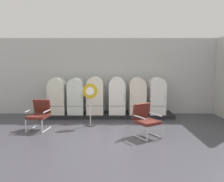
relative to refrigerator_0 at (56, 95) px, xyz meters
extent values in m
cube|color=#3C3B42|center=(1.98, -2.92, -0.94)|extent=(12.00, 10.00, 0.05)
cube|color=#BCBBBC|center=(1.98, 0.74, 0.69)|extent=(11.76, 0.12, 3.21)
cube|color=#47443F|center=(1.98, 0.74, 1.95)|extent=(11.76, 0.07, 0.06)
cube|color=black|center=(1.98, 0.11, -0.84)|extent=(5.30, 0.95, 0.15)
cube|color=silver|center=(0.00, 0.00, -0.20)|extent=(0.65, 0.66, 1.13)
cylinder|color=silver|center=(0.00, 0.00, 0.36)|extent=(0.65, 0.64, 0.65)
cube|color=#383838|center=(0.00, -0.33, -0.41)|extent=(0.60, 0.01, 0.01)
cylinder|color=silver|center=(-0.26, -0.34, -0.07)|extent=(0.02, 0.02, 0.28)
cube|color=silver|center=(0.75, 0.01, -0.20)|extent=(0.62, 0.67, 1.13)
cylinder|color=silver|center=(0.75, 0.01, 0.37)|extent=(0.62, 0.66, 0.62)
cube|color=#383838|center=(0.75, -0.33, -0.40)|extent=(0.57, 0.01, 0.01)
cylinder|color=silver|center=(1.00, -0.34, -0.06)|extent=(0.02, 0.02, 0.28)
cube|color=silver|center=(1.51, -0.02, -0.18)|extent=(0.66, 0.62, 1.16)
cylinder|color=silver|center=(1.51, -0.02, 0.40)|extent=(0.66, 0.61, 0.66)
cube|color=#383838|center=(1.51, -0.33, -0.39)|extent=(0.61, 0.01, 0.01)
cylinder|color=silver|center=(1.24, -0.34, -0.05)|extent=(0.02, 0.02, 0.28)
cube|color=white|center=(2.37, 0.02, -0.19)|extent=(0.64, 0.70, 1.16)
cylinder|color=white|center=(2.37, 0.02, 0.39)|extent=(0.64, 0.69, 0.64)
cube|color=#383838|center=(2.37, -0.33, -0.40)|extent=(0.59, 0.01, 0.01)
cylinder|color=silver|center=(2.64, -0.34, -0.05)|extent=(0.02, 0.02, 0.28)
cube|color=silver|center=(3.19, 0.00, -0.20)|extent=(0.64, 0.66, 1.13)
cylinder|color=silver|center=(3.19, 0.00, 0.37)|extent=(0.64, 0.65, 0.64)
cube|color=#383838|center=(3.19, -0.33, -0.40)|extent=(0.59, 0.01, 0.01)
cylinder|color=silver|center=(2.92, -0.34, -0.06)|extent=(0.02, 0.02, 0.28)
cube|color=white|center=(3.97, -0.01, -0.19)|extent=(0.62, 0.64, 1.15)
cylinder|color=white|center=(3.97, -0.01, 0.38)|extent=(0.62, 0.63, 0.62)
cube|color=#383838|center=(3.97, -0.33, -0.40)|extent=(0.57, 0.01, 0.01)
cylinder|color=silver|center=(4.22, -0.34, -0.06)|extent=(0.02, 0.02, 0.28)
cylinder|color=silver|center=(-0.46, -1.73, -0.90)|extent=(0.12, 0.64, 0.04)
cylinder|color=silver|center=(-0.50, -2.02, -0.70)|extent=(0.04, 0.04, 0.38)
cylinder|color=silver|center=(0.07, -1.80, -0.90)|extent=(0.12, 0.64, 0.04)
cylinder|color=silver|center=(0.03, -2.09, -0.70)|extent=(0.04, 0.04, 0.38)
cube|color=#59211A|center=(-0.19, -1.76, -0.47)|extent=(0.64, 0.65, 0.09)
cube|color=#59211A|center=(-0.15, -1.46, -0.19)|extent=(0.59, 0.24, 0.47)
cylinder|color=silver|center=(-0.49, -1.72, -0.28)|extent=(0.11, 0.52, 0.04)
cylinder|color=silver|center=(0.11, -1.80, -0.28)|extent=(0.11, 0.52, 0.04)
cylinder|color=silver|center=(2.98, -2.59, -0.90)|extent=(0.37, 0.56, 0.04)
cylinder|color=silver|center=(3.14, -2.85, -0.70)|extent=(0.06, 0.06, 0.38)
cylinder|color=silver|center=(3.43, -2.31, -0.90)|extent=(0.37, 0.56, 0.04)
cylinder|color=silver|center=(3.59, -2.57, -0.70)|extent=(0.06, 0.06, 0.38)
cube|color=#59211A|center=(3.21, -2.45, -0.47)|extent=(0.79, 0.79, 0.09)
cube|color=#59211A|center=(3.05, -2.20, -0.19)|extent=(0.57, 0.44, 0.47)
cylinder|color=silver|center=(2.95, -2.61, -0.28)|extent=(0.31, 0.46, 0.04)
cylinder|color=silver|center=(3.46, -2.29, -0.28)|extent=(0.31, 0.46, 0.04)
cylinder|color=#2D2D30|center=(1.43, -1.20, -0.90)|extent=(0.32, 0.32, 0.03)
cylinder|color=silver|center=(1.43, -1.20, -0.30)|extent=(0.04, 0.04, 1.18)
cylinder|color=gold|center=(1.43, -1.23, 0.29)|extent=(0.52, 0.02, 0.52)
cylinder|color=white|center=(1.43, -1.24, 0.29)|extent=(0.29, 0.00, 0.29)
camera|label=1|loc=(2.18, -8.60, 1.16)|focal=34.98mm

